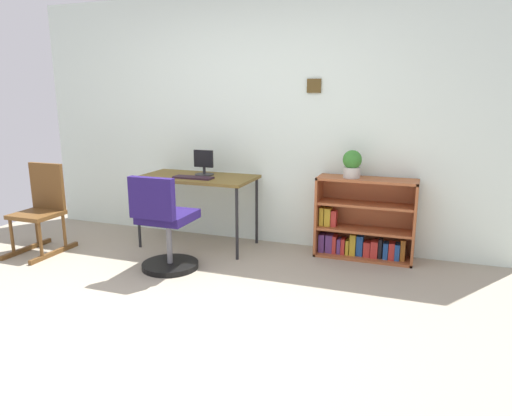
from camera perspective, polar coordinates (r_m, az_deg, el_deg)
The scene contains 9 objects.
ground_plane at distance 3.46m, azimuth -12.38°, elevation -13.67°, with size 6.24×6.24×0.00m, color gray.
wall_back at distance 5.02m, azimuth 0.27°, elevation 10.42°, with size 5.20×0.12×2.57m.
desk at distance 4.90m, azimuth -7.12°, elevation 3.23°, with size 1.19×0.63×0.74m.
monitor at distance 4.93m, azimuth -6.35°, elevation 5.29°, with size 0.21×0.20×0.26m.
keyboard at distance 4.77m, azimuth -7.63°, elevation 3.68°, with size 0.41×0.14×0.02m, color #2E1B27.
office_chair at distance 4.29m, azimuth -10.99°, elevation -2.58°, with size 0.52×0.55×0.89m.
rocking_chair at distance 5.21m, azimuth -24.55°, elevation 0.00°, with size 0.42×0.64×0.89m.
bookshelf_low at distance 4.71m, azimuth 12.86°, elevation -1.82°, with size 0.94×0.30×0.79m.
potted_plant_on_shelf at distance 4.56m, azimuth 11.57°, elevation 5.30°, with size 0.18×0.18×0.26m.
Camera 1 is at (1.71, -2.56, 1.57)m, focal length 32.99 mm.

